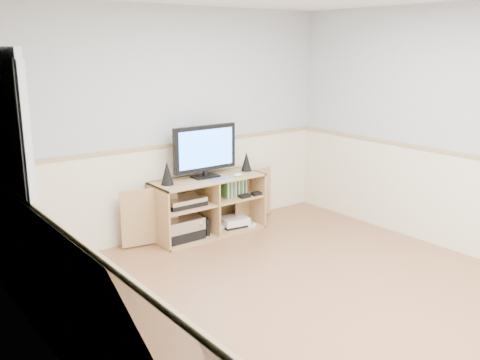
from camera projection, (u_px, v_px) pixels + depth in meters
The scene contains 11 objects.
room at pixel (307, 159), 4.20m from camera, with size 4.04×4.54×2.54m.
media_cabinet at pixel (206, 204), 6.06m from camera, with size 2.02×0.49×0.65m.
monitor at pixel (205, 150), 5.90m from camera, with size 0.79×0.18×0.58m.
speaker_left at pixel (167, 173), 5.63m from camera, with size 0.14×0.14×0.25m, color black.
speaker_right at pixel (246, 161), 6.26m from camera, with size 0.12×0.12×0.23m, color black.
keyboard at pixel (221, 179), 5.88m from camera, with size 0.28×0.11×0.01m, color silver.
mouse at pixel (238, 175), 6.01m from camera, with size 0.10×0.06×0.04m, color white.
av_components at pixel (182, 221), 5.84m from camera, with size 0.52×0.32×0.47m.
game_consoles at pixel (233, 222), 6.27m from camera, with size 0.46×0.30×0.11m.
game_cases at pixel (234, 188), 6.17m from camera, with size 0.28×0.14×0.19m, color #3F8C3F.
wall_outlet at pixel (248, 169), 6.60m from camera, with size 0.12×0.03×0.12m, color white.
Camera 1 is at (-2.96, -2.83, 2.09)m, focal length 40.00 mm.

